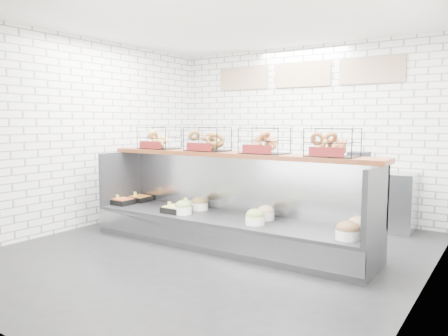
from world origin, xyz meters
The scene contains 5 objects.
ground centered at (0.00, 0.00, 0.00)m, with size 5.50×5.50×0.00m, color black.
room_shell centered at (0.00, 0.60, 2.06)m, with size 5.02×5.51×3.01m.
display_case centered at (0.01, 0.35, 0.32)m, with size 4.00×0.90×1.20m.
bagel_shelf centered at (0.00, 0.52, 1.38)m, with size 4.10×0.50×0.40m.
prep_counter centered at (-0.01, 2.43, 0.47)m, with size 4.00×0.60×1.20m.
Camera 1 is at (3.20, -4.51, 1.68)m, focal length 35.00 mm.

